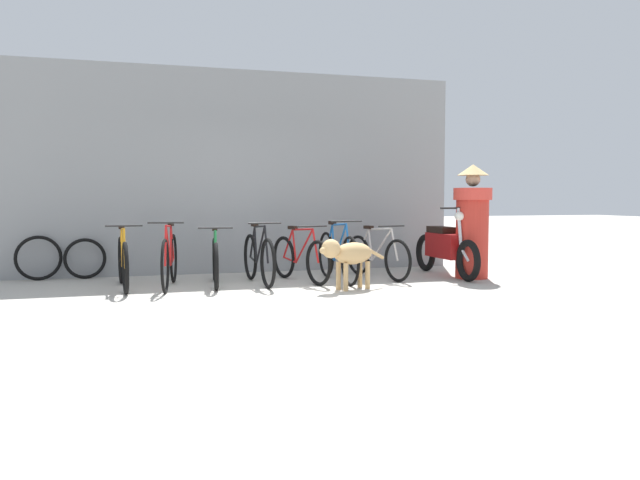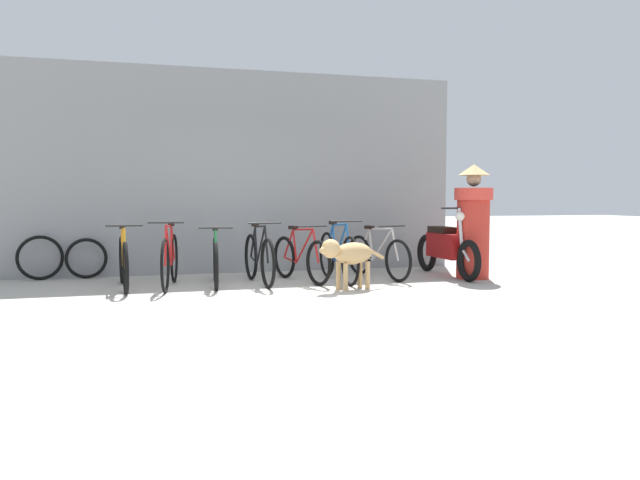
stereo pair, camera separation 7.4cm
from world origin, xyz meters
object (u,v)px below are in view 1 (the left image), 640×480
bicycle_0 (123,262)px  motorcycle (446,248)px  bicycle_3 (259,258)px  bicycle_5 (337,256)px  bicycle_4 (300,258)px  person_in_robes (472,221)px  bicycle_2 (215,261)px  spare_tire_right (85,259)px  bicycle_1 (170,260)px  stray_dog (348,254)px  bicycle_6 (377,256)px  spare_tire_left (38,258)px

bicycle_0 → motorcycle: 4.79m
bicycle_3 → bicycle_5: size_ratio=0.93×
bicycle_4 → person_in_robes: bearing=67.0°
bicycle_4 → person_in_robes: 2.68m
bicycle_2 → bicycle_3: bicycle_3 is taller
bicycle_0 → bicycle_2: (1.22, -0.02, -0.02)m
person_in_robes → spare_tire_right: 5.86m
person_in_robes → bicycle_3: bearing=39.9°
bicycle_2 → bicycle_4: size_ratio=1.01×
bicycle_5 → person_in_robes: size_ratio=1.03×
bicycle_0 → bicycle_5: size_ratio=0.99×
bicycle_2 → bicycle_3: 0.61m
bicycle_1 → stray_dog: bicycle_1 is taller
bicycle_5 → motorcycle: size_ratio=0.88×
bicycle_4 → spare_tire_right: 3.26m
bicycle_1 → bicycle_4: 1.85m
bicycle_1 → person_in_robes: size_ratio=1.00×
bicycle_3 → bicycle_5: 1.16m
bicycle_2 → spare_tire_right: bicycle_2 is taller
bicycle_2 → spare_tire_right: bearing=-119.2°
motorcycle → bicycle_2: bearing=-89.4°
bicycle_0 → bicycle_4: bicycle_0 is taller
bicycle_4 → bicycle_5: (0.54, -0.09, 0.03)m
bicycle_6 → bicycle_1: bearing=-100.7°
bicycle_5 → bicycle_6: bicycle_5 is taller
bicycle_2 → bicycle_4: bicycle_4 is taller
bicycle_1 → bicycle_3: (1.23, 0.04, -0.02)m
spare_tire_right → bicycle_5: bearing=-20.1°
bicycle_0 → bicycle_3: size_ratio=1.06×
stray_dog → spare_tire_left: bearing=-47.0°
spare_tire_right → person_in_robes: bearing=-15.3°
bicycle_0 → spare_tire_left: bicycle_0 is taller
bicycle_0 → bicycle_2: bicycle_0 is taller
stray_dog → bicycle_1: bearing=-39.7°
stray_dog → person_in_robes: (2.19, 0.62, 0.39)m
stray_dog → bicycle_2: bearing=-48.3°
stray_dog → bicycle_3: bearing=-59.9°
bicycle_0 → bicycle_5: 2.99m
bicycle_3 → bicycle_6: bicycle_3 is taller
motorcycle → spare_tire_right: (-5.37, 1.20, -0.13)m
bicycle_4 → bicycle_5: 0.55m
motorcycle → stray_dog: size_ratio=1.93×
bicycle_4 → bicycle_6: bearing=77.3°
bicycle_6 → spare_tire_right: (-4.25, 1.15, -0.03)m
bicycle_5 → bicycle_3: bearing=-92.7°
bicycle_1 → motorcycle: bearing=100.4°
bicycle_4 → stray_dog: bearing=7.8°
bicycle_4 → stray_dog: bicycle_4 is taller
stray_dog → person_in_robes: 2.31m
bicycle_0 → bicycle_4: size_ratio=1.11×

